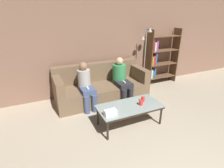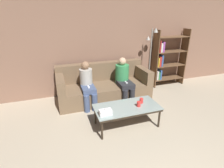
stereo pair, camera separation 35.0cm
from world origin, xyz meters
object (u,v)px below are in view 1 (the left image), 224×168
object	(u,v)px
cup_near_right	(143,99)
standing_lamp	(145,52)
seated_person_mid_left	(121,78)
couch	(101,87)
seated_person_left_end	(86,85)
cup_near_left	(141,103)
tissue_box	(110,112)
bookshelf	(159,58)
coffee_table	(130,107)

from	to	relation	value
cup_near_right	standing_lamp	size ratio (longest dim) A/B	0.06
cup_near_right	seated_person_mid_left	bearing A→B (deg)	87.75
couch	seated_person_left_end	xyz separation A→B (m)	(-0.46, -0.24, 0.23)
seated_person_mid_left	cup_near_right	bearing A→B (deg)	-92.25
cup_near_right	seated_person_left_end	xyz separation A→B (m)	(-0.87, 1.03, 0.08)
seated_person_left_end	seated_person_mid_left	size ratio (longest dim) A/B	0.98
cup_near_left	standing_lamp	distance (m)	1.96
tissue_box	cup_near_right	bearing A→B (deg)	13.11
bookshelf	seated_person_left_end	size ratio (longest dim) A/B	1.57
cup_near_right	cup_near_left	bearing A→B (deg)	-136.53
tissue_box	seated_person_mid_left	xyz separation A→B (m)	(0.84, 1.23, 0.09)
bookshelf	standing_lamp	size ratio (longest dim) A/B	0.96
couch	bookshelf	distance (m)	2.07
couch	tissue_box	world-z (taller)	couch
coffee_table	seated_person_left_end	size ratio (longest dim) A/B	1.18
cup_near_left	standing_lamp	world-z (taller)	standing_lamp
couch	seated_person_mid_left	bearing A→B (deg)	-26.27
tissue_box	seated_person_mid_left	bearing A→B (deg)	55.75
tissue_box	bookshelf	xyz separation A→B (m)	(2.37, 1.74, 0.34)
couch	seated_person_left_end	size ratio (longest dim) A/B	2.17
couch	tissue_box	distance (m)	1.51
seated_person_left_end	seated_person_mid_left	xyz separation A→B (m)	(0.92, 0.01, 0.02)
standing_lamp	seated_person_left_end	xyz separation A→B (m)	(-1.85, -0.38, -0.51)
cup_near_right	seated_person_left_end	world-z (taller)	seated_person_left_end
tissue_box	standing_lamp	distance (m)	2.46
couch	tissue_box	size ratio (longest dim) A/B	10.42
coffee_table	seated_person_mid_left	size ratio (longest dim) A/B	1.16
bookshelf	standing_lamp	bearing A→B (deg)	-166.72
coffee_table	bookshelf	size ratio (longest dim) A/B	0.75
coffee_table	bookshelf	bearing A→B (deg)	40.01
couch	cup_near_left	world-z (taller)	couch
couch	cup_near_right	world-z (taller)	couch
tissue_box	seated_person_left_end	size ratio (longest dim) A/B	0.21
seated_person_mid_left	couch	bearing A→B (deg)	153.73
cup_near_right	seated_person_mid_left	xyz separation A→B (m)	(0.04, 1.04, 0.09)
tissue_box	bookshelf	bearing A→B (deg)	36.26
cup_near_left	seated_person_left_end	bearing A→B (deg)	123.95
cup_near_right	bookshelf	distance (m)	2.24
cup_near_left	seated_person_mid_left	bearing A→B (deg)	82.49
cup_near_left	seated_person_left_end	xyz separation A→B (m)	(-0.76, 1.14, 0.08)
coffee_table	cup_near_right	xyz separation A→B (m)	(0.32, 0.04, 0.09)
bookshelf	seated_person_left_end	distance (m)	2.52
cup_near_left	cup_near_right	bearing A→B (deg)	43.47
cup_near_left	tissue_box	size ratio (longest dim) A/B	0.45
couch	coffee_table	xyz separation A→B (m)	(0.10, -1.31, 0.06)
cup_near_right	tissue_box	distance (m)	0.82
coffee_table	seated_person_left_end	bearing A→B (deg)	117.35
coffee_table	cup_near_left	xyz separation A→B (m)	(0.21, -0.07, 0.09)
couch	seated_person_mid_left	size ratio (longest dim) A/B	2.14
coffee_table	cup_near_right	size ratio (longest dim) A/B	12.04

